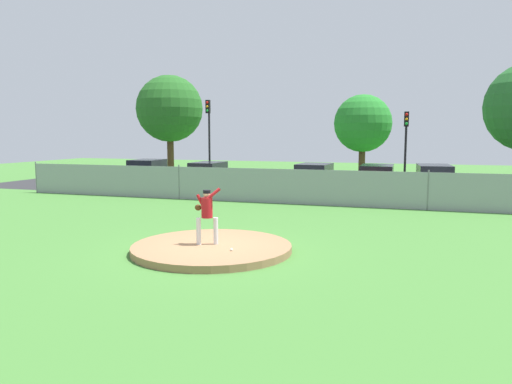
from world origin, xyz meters
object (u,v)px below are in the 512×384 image
traffic_light_far (406,136)px  parked_car_navy (148,174)px  pitcher_youth (207,211)px  traffic_light_near (209,127)px  baseball (231,250)px  parked_car_champagne (208,176)px  parked_car_red (377,182)px  parked_car_white (434,183)px  traffic_cone_orange (471,194)px  parked_car_silver (314,180)px

traffic_light_far → parked_car_navy: bearing=-166.9°
pitcher_youth → traffic_light_near: (-7.95, 18.51, 2.67)m
traffic_light_near → baseball: bearing=-64.9°
parked_car_navy → parked_car_champagne: parked_car_navy is taller
parked_car_navy → parked_car_red: size_ratio=0.87×
parked_car_white → traffic_cone_orange: parked_car_white is taller
parked_car_champagne → parked_car_red: parked_car_red is taller
parked_car_navy → parked_car_silver: 10.95m
parked_car_silver → traffic_cone_orange: bearing=2.9°
parked_car_white → parked_car_champagne: (-13.12, 0.88, -0.06)m
pitcher_youth → traffic_cone_orange: bearing=59.7°
parked_car_navy → traffic_light_far: traffic_light_far is taller
traffic_cone_orange → traffic_light_far: size_ratio=0.12×
parked_car_silver → parked_car_champagne: bearing=173.6°
parked_car_silver → parked_car_red: bearing=0.5°
parked_car_champagne → traffic_light_near: 4.94m
baseball → parked_car_white: 15.66m
parked_car_silver → traffic_light_near: traffic_light_near is taller
parked_car_red → traffic_light_far: (1.38, 4.15, 2.42)m
pitcher_youth → traffic_light_far: bearing=74.3°
traffic_light_near → parked_car_champagne: bearing=-67.4°
pitcher_youth → baseball: (0.95, -0.53, -0.93)m
baseball → parked_car_red: 15.00m
parked_car_champagne → traffic_light_far: 12.33m
parked_car_red → traffic_cone_orange: bearing=4.7°
pitcher_youth → parked_car_champagne: 16.26m
baseball → parked_car_silver: 14.71m
parked_car_red → traffic_light_far: size_ratio=1.01×
baseball → parked_car_navy: size_ratio=0.02×
baseball → traffic_light_far: (4.19, 18.86, 3.00)m
pitcher_youth → parked_car_white: bearing=64.6°
pitcher_youth → parked_car_silver: 14.17m
parked_car_navy → traffic_light_near: traffic_light_near is taller
parked_car_white → traffic_light_far: size_ratio=1.02×
parked_car_white → traffic_light_near: size_ratio=0.85×
parked_car_navy → parked_car_white: (17.25, -0.64, 0.02)m
parked_car_white → traffic_light_far: traffic_light_far is taller
traffic_cone_orange → parked_car_red: bearing=-175.3°
traffic_light_far → parked_car_silver: bearing=-139.0°
traffic_cone_orange → traffic_light_near: bearing=166.6°
parked_car_navy → parked_car_silver: size_ratio=0.95×
parked_car_silver → pitcher_youth: bearing=-91.4°
parked_car_silver → traffic_light_far: traffic_light_far is taller
baseball → traffic_cone_orange: size_ratio=0.13×
parked_car_white → parked_car_red: 2.90m
parked_car_champagne → traffic_light_far: bearing=16.4°
parked_car_silver → parked_car_champagne: size_ratio=0.95×
parked_car_navy → traffic_light_far: 16.33m
parked_car_champagne → traffic_light_far: (11.60, 3.42, 2.45)m
baseball → parked_car_champagne: bearing=115.6°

